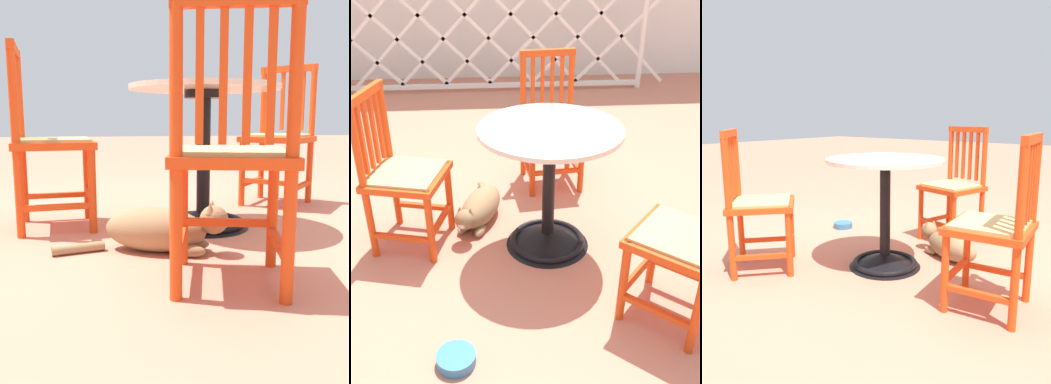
# 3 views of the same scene
# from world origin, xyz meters

# --- Properties ---
(ground_plane) EXTENTS (24.00, 24.00, 0.00)m
(ground_plane) POSITION_xyz_m (0.00, 0.00, 0.00)
(ground_plane) COLOR #C6755B
(cafe_table) EXTENTS (0.76, 0.76, 0.73)m
(cafe_table) POSITION_xyz_m (0.06, -0.06, 0.28)
(cafe_table) COLOR black
(cafe_table) RESTS_ON ground_plane
(orange_chair_near_fence) EXTENTS (0.44, 0.44, 0.91)m
(orange_chair_near_fence) POSITION_xyz_m (0.17, 0.72, 0.43)
(orange_chair_near_fence) COLOR #D64214
(orange_chair_near_fence) RESTS_ON ground_plane
(orange_chair_by_planter) EXTENTS (0.48, 0.48, 0.91)m
(orange_chair_by_planter) POSITION_xyz_m (-0.74, 0.03, 0.43)
(orange_chair_by_planter) COLOR #D64214
(orange_chair_by_planter) RESTS_ON ground_plane
(orange_chair_at_corner) EXTENTS (0.56, 0.56, 0.91)m
(orange_chair_at_corner) POSITION_xyz_m (0.60, -0.69, 0.43)
(orange_chair_at_corner) COLOR #D64214
(orange_chair_at_corner) RESTS_ON ground_plane
(tabby_cat) EXTENTS (0.34, 0.74, 0.23)m
(tabby_cat) POSITION_xyz_m (-0.34, 0.20, 0.10)
(tabby_cat) COLOR #8E704C
(tabby_cat) RESTS_ON ground_plane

